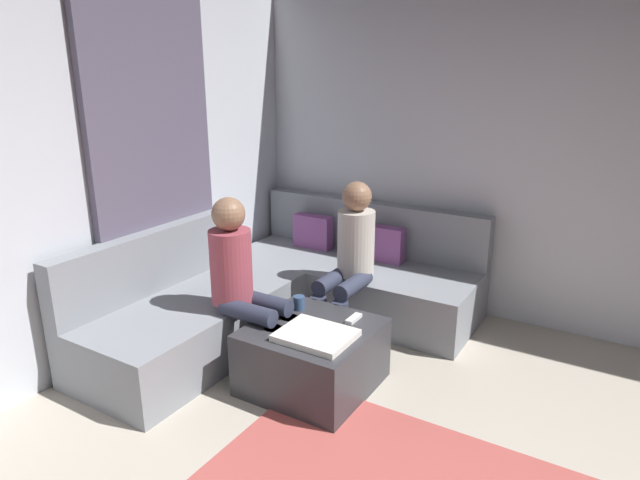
{
  "coord_description": "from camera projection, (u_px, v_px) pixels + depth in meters",
  "views": [
    {
      "loc": [
        0.25,
        -1.47,
        1.99
      ],
      "look_at": [
        -1.63,
        1.63,
        0.85
      ],
      "focal_mm": 30.8,
      "sensor_mm": 36.0,
      "label": 1
    }
  ],
  "objects": [
    {
      "name": "sectional_couch",
      "position": [
        288.0,
        291.0,
        4.4
      ],
      "size": [
        2.1,
        2.55,
        0.87
      ],
      "color": "gray",
      "rests_on": "ground_plane"
    },
    {
      "name": "ottoman",
      "position": [
        312.0,
        356.0,
        3.54
      ],
      "size": [
        0.76,
        0.76,
        0.42
      ],
      "primitive_type": "cube",
      "color": "#333338",
      "rests_on": "ground_plane"
    },
    {
      "name": "person_on_couch_back",
      "position": [
        350.0,
        256.0,
        4.07
      ],
      "size": [
        0.3,
        0.6,
        1.2
      ],
      "rotation": [
        0.0,
        0.0,
        3.14
      ],
      "color": "#2D3347",
      "rests_on": "ground_plane"
    },
    {
      "name": "folded_blanket",
      "position": [
        316.0,
        335.0,
        3.33
      ],
      "size": [
        0.44,
        0.36,
        0.04
      ],
      "primitive_type": "cube",
      "color": "white",
      "rests_on": "ottoman"
    },
    {
      "name": "curtain_panel",
      "position": [
        155.0,
        174.0,
        4.01
      ],
      "size": [
        0.06,
        1.1,
        2.5
      ],
      "primitive_type": "cube",
      "color": "#595166",
      "rests_on": "ground_plane"
    },
    {
      "name": "coffee_mug",
      "position": [
        299.0,
        303.0,
        3.72
      ],
      "size": [
        0.08,
        0.08,
        0.1
      ],
      "primitive_type": "cylinder",
      "color": "#334C72",
      "rests_on": "ottoman"
    },
    {
      "name": "wall_back",
      "position": [
        610.0,
        162.0,
        3.92
      ],
      "size": [
        6.0,
        0.12,
        2.7
      ],
      "primitive_type": "cube",
      "color": "silver",
      "rests_on": "ground_plane"
    },
    {
      "name": "person_on_couch_side",
      "position": [
        243.0,
        279.0,
        3.62
      ],
      "size": [
        0.6,
        0.3,
        1.2
      ],
      "rotation": [
        0.0,
        0.0,
        -1.57
      ],
      "color": "#2D3347",
      "rests_on": "ground_plane"
    },
    {
      "name": "game_remote",
      "position": [
        354.0,
        319.0,
        3.57
      ],
      "size": [
        0.05,
        0.15,
        0.02
      ],
      "primitive_type": "cube",
      "color": "white",
      "rests_on": "ottoman"
    }
  ]
}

